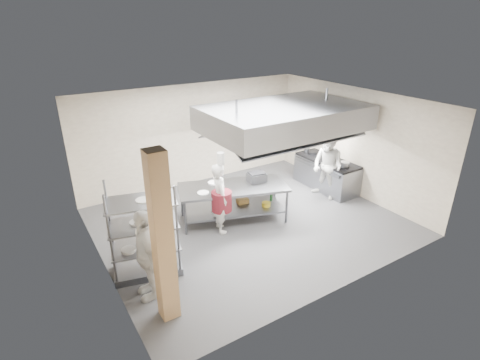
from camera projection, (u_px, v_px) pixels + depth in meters
floor at (249, 222)px, 9.36m from camera, size 7.00×7.00×0.00m
ceiling at (250, 102)px, 8.16m from camera, size 7.00×7.00×0.00m
wall_back at (193, 135)px, 11.09m from camera, size 7.00×0.00×7.00m
wall_left at (95, 203)px, 7.05m from camera, size 0.00×6.00×6.00m
wall_right at (353, 142)px, 10.47m from camera, size 0.00×6.00×6.00m
column at (163, 240)px, 5.87m from camera, size 0.30×0.30×3.00m
exhaust_hood at (284, 118)px, 9.35m from camera, size 4.00×2.50×0.60m
hood_strip_a at (254, 136)px, 9.03m from camera, size 1.60×0.12×0.04m
hood_strip_b at (310, 125)px, 9.92m from camera, size 1.60×0.12×0.04m
wall_shelf at (247, 127)px, 11.84m from camera, size 1.50×0.28×0.04m
island at (233, 203)px, 9.34m from camera, size 2.86×1.90×0.91m
island_worktop at (233, 187)px, 9.17m from camera, size 2.86×1.90×0.06m
island_undershelf at (233, 208)px, 9.40m from camera, size 2.62×1.73×0.04m
pass_rack at (144, 229)px, 7.18m from camera, size 1.45×1.05×1.95m
cooking_range at (326, 175)px, 11.09m from camera, size 0.80×2.00×0.84m
range_top at (328, 160)px, 10.91m from camera, size 0.78×1.96×0.06m
chef_head at (220, 198)px, 8.68m from camera, size 0.53×0.69×1.70m
chef_line at (327, 166)px, 10.28m from camera, size 0.77×0.96×1.88m
chef_plating at (146, 254)px, 6.59m from camera, size 0.52×1.06×1.75m
griddle at (257, 177)px, 9.39m from camera, size 0.48×0.40×0.21m
wicker_basket at (243, 201)px, 9.60m from camera, size 0.31×0.23×0.13m
stockpot at (329, 157)px, 10.78m from camera, size 0.28×0.28×0.20m
plate_stack at (145, 245)px, 7.32m from camera, size 0.28×0.28×0.05m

